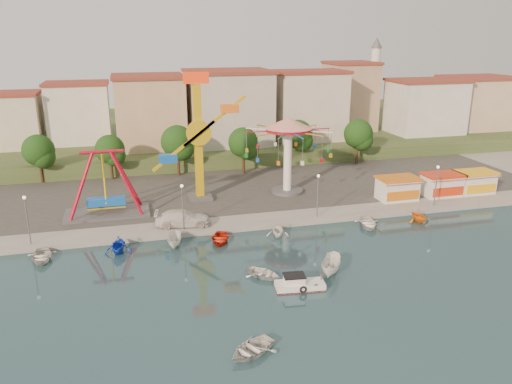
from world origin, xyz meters
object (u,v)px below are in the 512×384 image
object	(u,v)px
kamikaze_tower	(202,141)
pirate_ship_ride	(105,184)
skiff	(331,266)
cabin_motorboat	(299,285)
rowboat_a	(264,273)
wave_swinger	(288,138)
van	(183,218)

from	to	relation	value
kamikaze_tower	pirate_ship_ride	bearing A→B (deg)	-166.85
skiff	cabin_motorboat	bearing A→B (deg)	-119.66
kamikaze_tower	rowboat_a	size ratio (longest dim) A/B	4.78
pirate_ship_ride	wave_swinger	distance (m)	24.44
cabin_motorboat	van	world-z (taller)	van
wave_swinger	cabin_motorboat	xyz separation A→B (m)	(-7.28, -25.52, -7.79)
rowboat_a	wave_swinger	bearing A→B (deg)	26.01
rowboat_a	skiff	bearing A→B (deg)	-50.08
wave_swinger	cabin_motorboat	world-z (taller)	wave_swinger
kamikaze_tower	cabin_motorboat	xyz separation A→B (m)	(4.41, -25.53, -7.99)
kamikaze_tower	rowboat_a	distance (m)	23.98
wave_swinger	rowboat_a	world-z (taller)	wave_swinger
rowboat_a	skiff	size ratio (longest dim) A/B	0.82
wave_swinger	kamikaze_tower	bearing A→B (deg)	179.99
cabin_motorboat	skiff	bearing A→B (deg)	33.19
wave_swinger	skiff	world-z (taller)	wave_swinger
wave_swinger	rowboat_a	bearing A→B (deg)	-113.22
cabin_motorboat	van	size ratio (longest dim) A/B	0.72
pirate_ship_ride	cabin_motorboat	xyz separation A→B (m)	(16.69, -22.65, -3.99)
kamikaze_tower	van	xyz separation A→B (m)	(-3.79, -9.00, -6.89)
pirate_ship_ride	kamikaze_tower	world-z (taller)	kamikaze_tower
pirate_ship_ride	kamikaze_tower	size ratio (longest dim) A/B	0.61
pirate_ship_ride	rowboat_a	distance (m)	24.63
cabin_motorboat	rowboat_a	world-z (taller)	cabin_motorboat
pirate_ship_ride	kamikaze_tower	distance (m)	13.23
wave_swinger	cabin_motorboat	distance (m)	27.66
kamikaze_tower	skiff	size ratio (longest dim) A/B	3.90
cabin_motorboat	van	xyz separation A→B (m)	(-8.19, 16.52, 1.10)
rowboat_a	skiff	xyz separation A→B (m)	(6.31, -1.03, 0.46)
skiff	rowboat_a	bearing A→B (deg)	-155.77
cabin_motorboat	pirate_ship_ride	bearing A→B (deg)	132.78
wave_swinger	van	distance (m)	19.10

